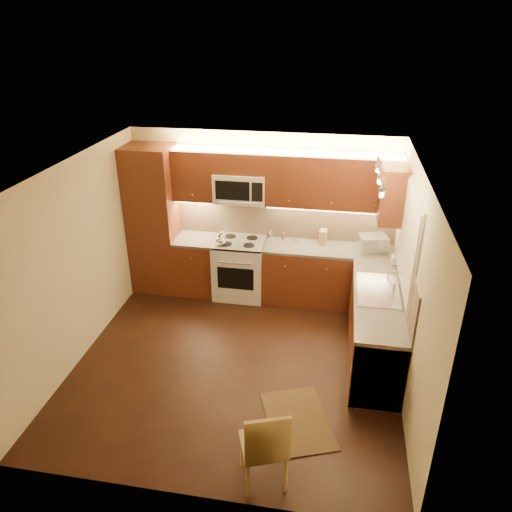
% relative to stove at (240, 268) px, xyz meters
% --- Properties ---
extents(floor, '(4.00, 4.00, 0.01)m').
position_rel_stove_xyz_m(floor, '(0.30, -1.68, -0.46)').
color(floor, black).
rests_on(floor, ground).
extents(ceiling, '(4.00, 4.00, 0.01)m').
position_rel_stove_xyz_m(ceiling, '(0.30, -1.68, 2.04)').
color(ceiling, beige).
rests_on(ceiling, ground).
extents(wall_back, '(4.00, 0.01, 2.50)m').
position_rel_stove_xyz_m(wall_back, '(0.30, 0.32, 0.79)').
color(wall_back, '#C1B58D').
rests_on(wall_back, ground).
extents(wall_front, '(4.00, 0.01, 2.50)m').
position_rel_stove_xyz_m(wall_front, '(0.30, -3.67, 0.79)').
color(wall_front, '#C1B58D').
rests_on(wall_front, ground).
extents(wall_left, '(0.01, 4.00, 2.50)m').
position_rel_stove_xyz_m(wall_left, '(-1.70, -1.68, 0.79)').
color(wall_left, '#C1B58D').
rests_on(wall_left, ground).
extents(wall_right, '(0.01, 4.00, 2.50)m').
position_rel_stove_xyz_m(wall_right, '(2.30, -1.68, 0.79)').
color(wall_right, '#C1B58D').
rests_on(wall_right, ground).
extents(pantry, '(0.70, 0.60, 2.30)m').
position_rel_stove_xyz_m(pantry, '(-1.35, 0.02, 0.69)').
color(pantry, '#4A220F').
rests_on(pantry, floor).
extents(base_cab_back_left, '(0.62, 0.60, 0.86)m').
position_rel_stove_xyz_m(base_cab_back_left, '(-0.69, 0.02, -0.03)').
color(base_cab_back_left, '#4A220F').
rests_on(base_cab_back_left, floor).
extents(counter_back_left, '(0.62, 0.60, 0.04)m').
position_rel_stove_xyz_m(counter_back_left, '(-0.69, 0.02, 0.42)').
color(counter_back_left, '#353330').
rests_on(counter_back_left, base_cab_back_left).
extents(base_cab_back_right, '(1.92, 0.60, 0.86)m').
position_rel_stove_xyz_m(base_cab_back_right, '(1.34, 0.02, -0.03)').
color(base_cab_back_right, '#4A220F').
rests_on(base_cab_back_right, floor).
extents(counter_back_right, '(1.92, 0.60, 0.04)m').
position_rel_stove_xyz_m(counter_back_right, '(1.34, 0.02, 0.42)').
color(counter_back_right, '#353330').
rests_on(counter_back_right, base_cab_back_right).
extents(base_cab_right, '(0.60, 2.00, 0.86)m').
position_rel_stove_xyz_m(base_cab_right, '(2.00, -1.28, -0.03)').
color(base_cab_right, '#4A220F').
rests_on(base_cab_right, floor).
extents(counter_right, '(0.60, 2.00, 0.04)m').
position_rel_stove_xyz_m(counter_right, '(2.00, -1.28, 0.42)').
color(counter_right, '#353330').
rests_on(counter_right, base_cab_right).
extents(dishwasher, '(0.58, 0.60, 0.84)m').
position_rel_stove_xyz_m(dishwasher, '(2.00, -1.98, -0.03)').
color(dishwasher, silver).
rests_on(dishwasher, floor).
extents(backsplash_back, '(3.30, 0.02, 0.60)m').
position_rel_stove_xyz_m(backsplash_back, '(0.65, 0.31, 0.74)').
color(backsplash_back, tan).
rests_on(backsplash_back, wall_back).
extents(backsplash_right, '(0.02, 2.00, 0.60)m').
position_rel_stove_xyz_m(backsplash_right, '(2.29, -1.28, 0.74)').
color(backsplash_right, tan).
rests_on(backsplash_right, wall_right).
extents(upper_cab_back_left, '(0.62, 0.35, 0.75)m').
position_rel_stove_xyz_m(upper_cab_back_left, '(-0.69, 0.15, 1.42)').
color(upper_cab_back_left, '#4A220F').
rests_on(upper_cab_back_left, wall_back).
extents(upper_cab_back_right, '(1.92, 0.35, 0.75)m').
position_rel_stove_xyz_m(upper_cab_back_right, '(1.34, 0.15, 1.42)').
color(upper_cab_back_right, '#4A220F').
rests_on(upper_cab_back_right, wall_back).
extents(upper_cab_bridge, '(0.76, 0.35, 0.31)m').
position_rel_stove_xyz_m(upper_cab_bridge, '(0.00, 0.15, 1.63)').
color(upper_cab_bridge, '#4A220F').
rests_on(upper_cab_bridge, wall_back).
extents(upper_cab_right_corner, '(0.35, 0.50, 0.75)m').
position_rel_stove_xyz_m(upper_cab_right_corner, '(2.12, -0.28, 1.42)').
color(upper_cab_right_corner, '#4A220F').
rests_on(upper_cab_right_corner, wall_right).
extents(stove, '(0.76, 0.65, 0.92)m').
position_rel_stove_xyz_m(stove, '(0.00, 0.00, 0.00)').
color(stove, silver).
rests_on(stove, floor).
extents(microwave, '(0.76, 0.38, 0.44)m').
position_rel_stove_xyz_m(microwave, '(0.00, 0.14, 1.26)').
color(microwave, silver).
rests_on(microwave, wall_back).
extents(window_frame, '(0.03, 1.44, 1.24)m').
position_rel_stove_xyz_m(window_frame, '(2.29, -1.12, 1.14)').
color(window_frame, silver).
rests_on(window_frame, wall_right).
extents(window_blinds, '(0.02, 1.36, 1.16)m').
position_rel_stove_xyz_m(window_blinds, '(2.27, -1.12, 1.14)').
color(window_blinds, silver).
rests_on(window_blinds, wall_right).
extents(sink, '(0.52, 0.86, 0.15)m').
position_rel_stove_xyz_m(sink, '(2.00, -1.12, 0.52)').
color(sink, silver).
rests_on(sink, counter_right).
extents(faucet, '(0.20, 0.04, 0.30)m').
position_rel_stove_xyz_m(faucet, '(2.18, -1.12, 0.59)').
color(faucet, silver).
rests_on(faucet, counter_right).
extents(track_light_bar, '(0.04, 1.20, 0.03)m').
position_rel_stove_xyz_m(track_light_bar, '(1.85, -1.27, 2.00)').
color(track_light_bar, silver).
rests_on(track_light_bar, ceiling).
extents(kettle, '(0.20, 0.20, 0.19)m').
position_rel_stove_xyz_m(kettle, '(-0.24, -0.18, 0.56)').
color(kettle, silver).
rests_on(kettle, stove).
extents(toaster_oven, '(0.45, 0.38, 0.23)m').
position_rel_stove_xyz_m(toaster_oven, '(1.96, 0.05, 0.56)').
color(toaster_oven, silver).
rests_on(toaster_oven, counter_back_right).
extents(knife_block, '(0.12, 0.17, 0.21)m').
position_rel_stove_xyz_m(knife_block, '(1.24, 0.18, 0.55)').
color(knife_block, '#AB854D').
rests_on(knife_block, counter_back_right).
extents(spice_jar_a, '(0.06, 0.06, 0.11)m').
position_rel_stove_xyz_m(spice_jar_a, '(0.84, 0.14, 0.49)').
color(spice_jar_a, silver).
rests_on(spice_jar_a, counter_back_right).
extents(spice_jar_b, '(0.05, 0.05, 0.10)m').
position_rel_stove_xyz_m(spice_jar_b, '(0.64, 0.24, 0.49)').
color(spice_jar_b, brown).
rests_on(spice_jar_b, counter_back_right).
extents(spice_jar_c, '(0.06, 0.06, 0.10)m').
position_rel_stove_xyz_m(spice_jar_c, '(0.44, 0.26, 0.49)').
color(spice_jar_c, silver).
rests_on(spice_jar_c, counter_back_right).
extents(spice_jar_d, '(0.05, 0.05, 0.10)m').
position_rel_stove_xyz_m(spice_jar_d, '(0.44, 0.26, 0.49)').
color(spice_jar_d, olive).
rests_on(spice_jar_d, counter_back_right).
extents(soap_bottle, '(0.08, 0.08, 0.18)m').
position_rel_stove_xyz_m(soap_bottle, '(2.24, -0.34, 0.53)').
color(soap_bottle, silver).
rests_on(soap_bottle, counter_right).
extents(rug, '(0.95, 1.14, 0.01)m').
position_rel_stove_xyz_m(rug, '(1.16, -2.58, -0.45)').
color(rug, black).
rests_on(rug, floor).
extents(dining_chair, '(0.52, 0.52, 0.93)m').
position_rel_stove_xyz_m(dining_chair, '(0.92, -3.38, 0.00)').
color(dining_chair, '#AB854D').
rests_on(dining_chair, floor).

